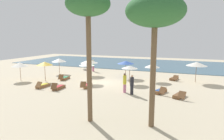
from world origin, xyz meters
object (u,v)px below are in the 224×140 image
(palm_0, at_px, (155,13))
(umbrella_5, at_px, (197,64))
(umbrella_2, at_px, (87,64))
(lounger_3, at_px, (65,78))
(lounger_6, at_px, (43,86))
(umbrella_0, at_px, (45,63))
(dog, at_px, (85,69))
(lounger_5, at_px, (179,96))
(person_1, at_px, (125,83))
(umbrella_1, at_px, (89,61))
(umbrella_4, at_px, (20,64))
(person_0, at_px, (93,65))
(umbrella_3, at_px, (130,67))
(person_2, at_px, (132,85))
(umbrella_8, at_px, (126,62))
(lounger_1, at_px, (88,86))
(lounger_2, at_px, (58,87))
(lounger_0, at_px, (160,91))
(lounger_4, at_px, (174,78))
(umbrella_7, at_px, (152,66))
(palm_1, at_px, (88,8))
(umbrella_6, at_px, (59,60))

(palm_0, bearing_deg, umbrella_5, 78.18)
(umbrella_2, distance_m, lounger_3, 3.68)
(lounger_3, height_order, lounger_6, lounger_3)
(umbrella_0, height_order, dog, umbrella_0)
(lounger_3, relative_size, palm_0, 0.24)
(lounger_5, relative_size, person_1, 0.98)
(umbrella_1, relative_size, palm_0, 0.32)
(lounger_6, bearing_deg, umbrella_4, 159.44)
(umbrella_2, xyz_separation_m, person_0, (-2.54, 6.64, -1.19))
(umbrella_3, xyz_separation_m, palm_0, (4.15, -9.86, 4.49))
(lounger_5, xyz_separation_m, person_2, (-4.02, -0.56, 0.72))
(umbrella_8, distance_m, person_0, 6.54)
(umbrella_2, xyz_separation_m, lounger_6, (-3.08, -3.77, -1.90))
(lounger_1, xyz_separation_m, person_2, (4.85, -0.73, 0.72))
(umbrella_3, xyz_separation_m, lounger_2, (-5.82, -4.99, -1.62))
(umbrella_3, distance_m, dog, 10.49)
(lounger_0, bearing_deg, umbrella_0, 178.38)
(umbrella_3, xyz_separation_m, lounger_4, (4.53, 3.56, -1.63))
(umbrella_7, height_order, lounger_2, umbrella_7)
(umbrella_1, xyz_separation_m, person_1, (6.93, -6.28, -0.95))
(umbrella_0, xyz_separation_m, lounger_3, (1.71, 1.42, -1.87))
(umbrella_2, bearing_deg, palm_1, -60.62)
(lounger_0, height_order, lounger_1, lounger_0)
(umbrella_3, bearing_deg, umbrella_7, 44.48)
(umbrella_3, distance_m, palm_1, 11.57)
(lounger_1, bearing_deg, umbrella_3, 44.50)
(lounger_1, relative_size, person_2, 1.00)
(lounger_0, height_order, lounger_6, lounger_0)
(umbrella_8, relative_size, lounger_3, 1.22)
(umbrella_7, height_order, lounger_5, umbrella_7)
(lounger_5, bearing_deg, palm_0, -101.46)
(umbrella_1, height_order, person_2, umbrella_1)
(palm_0, bearing_deg, lounger_2, 153.94)
(lounger_5, height_order, palm_0, palm_0)
(palm_0, bearing_deg, lounger_3, 143.55)
(palm_1, bearing_deg, lounger_6, 146.52)
(lounger_1, bearing_deg, person_1, -5.25)
(umbrella_5, xyz_separation_m, palm_0, (-2.72, -12.99, 4.19))
(lounger_2, bearing_deg, umbrella_8, 59.89)
(lounger_5, bearing_deg, lounger_2, -172.76)
(umbrella_6, relative_size, palm_1, 0.28)
(umbrella_3, bearing_deg, lounger_5, -33.23)
(lounger_1, distance_m, palm_0, 11.71)
(lounger_2, distance_m, person_1, 6.60)
(lounger_4, xyz_separation_m, person_0, (-11.75, 1.86, 0.71))
(umbrella_3, xyz_separation_m, lounger_0, (3.73, -2.82, -1.62))
(umbrella_1, bearing_deg, palm_1, -62.20)
(person_2, bearing_deg, dog, 136.06)
(person_0, height_order, dog, person_0)
(umbrella_0, height_order, umbrella_7, umbrella_0)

